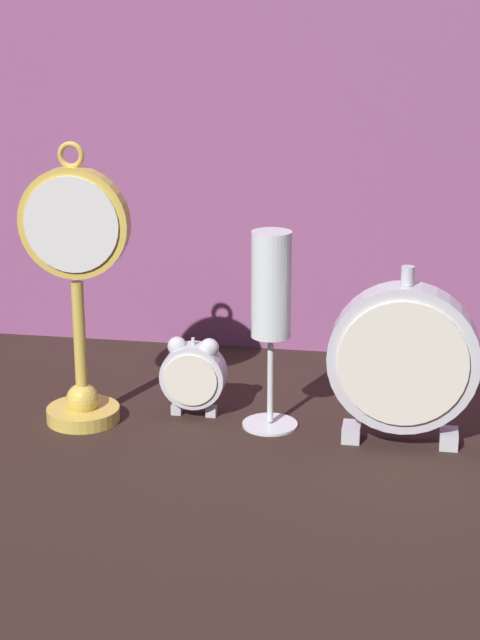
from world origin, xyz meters
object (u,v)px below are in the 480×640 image
Objects in this scene: pocket_watch_on_stand at (77,291)px; champagne_flute at (271,300)px; alarm_clock_twin_bell at (193,373)px; mantel_clock_silver at (403,360)px.

pocket_watch_on_stand reaches higher than champagne_flute.
mantel_clock_silver reaches higher than alarm_clock_twin_bell.
champagne_flute reaches higher than alarm_clock_twin_bell.
pocket_watch_on_stand is 1.42× the size of champagne_flute.
mantel_clock_silver is at bearing -9.34° from champagne_flute.
pocket_watch_on_stand is 1.60× the size of mantel_clock_silver.
alarm_clock_twin_bell is 0.47× the size of mantel_clock_silver.
alarm_clock_twin_bell is at bearing 16.77° from pocket_watch_on_stand.
alarm_clock_twin_bell is (0.12, 0.04, -0.10)m from pocket_watch_on_stand.
mantel_clock_silver is at bearing -0.45° from pocket_watch_on_stand.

